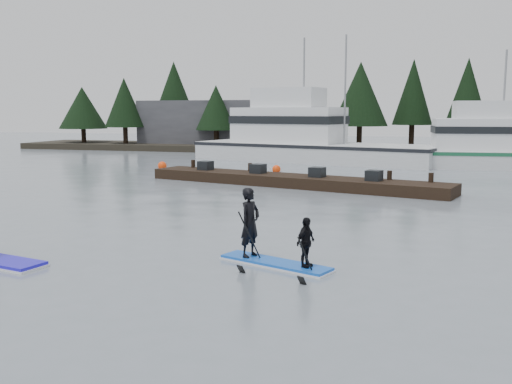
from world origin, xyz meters
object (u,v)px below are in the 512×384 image
(fishing_boat_large, at_px, (307,150))
(floating_dock, at_px, (291,181))
(fishing_boat_medium, at_px, (505,158))
(paddleboard_duo, at_px, (270,237))

(fishing_boat_large, bearing_deg, floating_dock, -66.95)
(fishing_boat_medium, height_order, paddleboard_duo, fishing_boat_medium)
(fishing_boat_large, relative_size, fishing_boat_medium, 1.28)
(fishing_boat_large, bearing_deg, fishing_boat_medium, 8.10)
(floating_dock, bearing_deg, fishing_boat_medium, 63.66)
(fishing_boat_large, relative_size, floating_dock, 1.20)
(fishing_boat_large, xyz_separation_m, paddleboard_duo, (5.01, -30.69, -0.11))
(fishing_boat_medium, distance_m, paddleboard_duo, 30.36)
(paddleboard_duo, bearing_deg, fishing_boat_large, 120.42)
(fishing_boat_large, height_order, fishing_boat_medium, fishing_boat_large)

